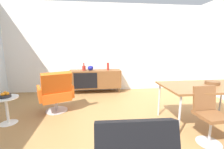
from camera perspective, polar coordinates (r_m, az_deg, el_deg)
ground_plane at (r=2.88m, az=2.66°, el=-19.94°), size 8.32×8.32×0.00m
wall_back at (r=5.07m, az=-2.03°, el=9.84°), size 6.80×0.12×2.80m
sideboard at (r=4.86m, az=-6.27°, el=-1.67°), size 1.60×0.45×0.72m
vase_cobalt at (r=4.81m, az=-10.52°, el=2.45°), size 0.11×0.11×0.24m
vase_sculptural_dark at (r=4.81m, az=-1.53°, el=3.07°), size 0.07×0.07×0.23m
vase_ceramic_small at (r=4.80m, az=-8.09°, el=2.44°), size 0.18×0.18×0.15m
dining_table at (r=3.36m, az=31.73°, el=-4.24°), size 1.60×0.90×0.74m
wooden_bowl_on_table at (r=3.52m, az=33.53°, el=-2.58°), size 0.26×0.26×0.06m
dining_chair_front_left at (r=2.79m, az=32.63°, el=-12.01°), size 0.42×0.44×0.86m
lounge_chair_red at (r=3.60m, az=-20.32°, el=-6.17°), size 0.86×0.84×0.95m
side_table_round at (r=3.56m, az=-34.84°, el=-10.08°), size 0.44×0.44×0.52m
fruit_bowl at (r=3.49m, az=-35.24°, el=-6.39°), size 0.20×0.20×0.11m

